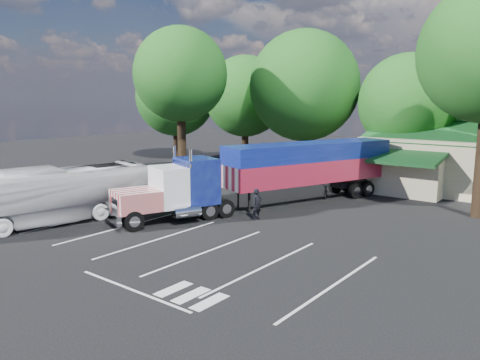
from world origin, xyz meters
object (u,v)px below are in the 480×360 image
Objects in this scene: semi_truck at (278,170)px; bicycle at (326,190)px; woman at (257,204)px; silver_sedan at (401,181)px; tour_bus at (53,195)px.

bicycle is at bearing 93.45° from semi_truck.
semi_truck reaches higher than bicycle.
semi_truck is at bearing -133.89° from bicycle.
semi_truck is 4.76m from bicycle.
silver_sedan is at bearing -4.95° from woman.
bicycle is 0.17× the size of tour_bus.
tour_bus is (-8.80, -15.62, 1.07)m from bicycle.
woman is 0.44× the size of silver_sedan.
woman is 8.01m from bicycle.
semi_truck is 11.26m from silver_sedan.
tour_bus reaches higher than silver_sedan.
woman is (1.11, -3.82, -1.46)m from semi_truck.
semi_truck is at bearing 24.88° from woman.
woman is at bearing -117.94° from bicycle.
bicycle is (0.20, 8.00, -0.40)m from woman.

